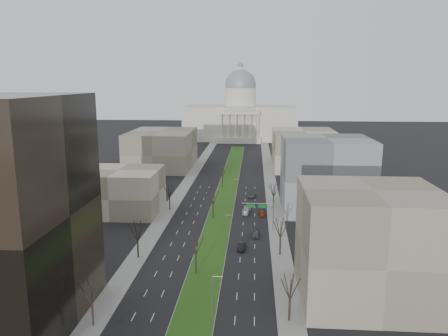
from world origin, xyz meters
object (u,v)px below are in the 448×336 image
at_px(car_black, 242,246).
at_px(box_van, 247,210).
at_px(car_grey_far, 252,195).
at_px(car_red, 262,214).
at_px(car_grey_near, 256,234).

distance_m(car_black, box_van, 31.20).
bearing_deg(box_van, car_grey_far, 94.53).
distance_m(car_red, car_grey_far, 22.44).
distance_m(car_grey_far, box_van, 19.72).
xyz_separation_m(car_black, car_red, (5.59, 28.64, -0.20)).
relative_size(car_grey_near, car_black, 0.90).
height_order(car_red, box_van, box_van).
relative_size(car_black, car_red, 1.15).
xyz_separation_m(car_grey_far, box_van, (-1.60, -19.65, 0.26)).
relative_size(car_grey_far, box_van, 0.74).
bearing_deg(car_grey_far, car_grey_near, -87.41).
height_order(car_grey_near, car_grey_far, car_grey_near).
height_order(car_red, car_grey_far, car_grey_far).
height_order(car_black, car_red, car_black).
bearing_deg(car_black, car_red, 81.69).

